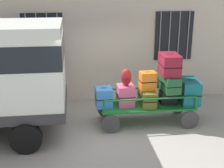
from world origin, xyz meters
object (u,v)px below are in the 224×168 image
object	(u,v)px
suitcase_midright_top	(170,64)
suitcase_right_bottom	(189,91)
luggage_cart	(147,108)
suitcase_left_bottom	(104,97)
suitcase_midleft_bottom	(126,95)
backpack	(126,77)
suitcase_center_middle	(148,81)
suitcase_midright_bottom	(168,97)
suitcase_midright_middle	(169,83)
suitcase_center_bottom	(147,97)

from	to	relation	value
suitcase_midright_top	suitcase_right_bottom	distance (m)	0.94
luggage_cart	suitcase_left_bottom	distance (m)	1.19
suitcase_midleft_bottom	backpack	world-z (taller)	backpack
suitcase_center_middle	suitcase_midright_bottom	size ratio (longest dim) A/B	1.07
suitcase_right_bottom	backpack	bearing A→B (deg)	-178.26
suitcase_midright_bottom	suitcase_midright_middle	size ratio (longest dim) A/B	0.56
suitcase_midleft_bottom	suitcase_midright_middle	xyz separation A→B (m)	(1.14, -0.04, 0.30)
suitcase_center_bottom	backpack	distance (m)	0.80
luggage_cart	suitcase_center_bottom	bearing A→B (deg)	90.00
suitcase_midright_bottom	backpack	world-z (taller)	backpack
suitcase_midright_top	suitcase_right_bottom	bearing A→B (deg)	-1.31
suitcase_midleft_bottom	suitcase_midright_top	world-z (taller)	suitcase_midright_top
luggage_cart	suitcase_right_bottom	bearing A→B (deg)	1.17
suitcase_midright_middle	suitcase_right_bottom	xyz separation A→B (m)	(0.57, 0.05, -0.27)
luggage_cart	suitcase_right_bottom	world-z (taller)	suitcase_right_bottom
suitcase_left_bottom	suitcase_midleft_bottom	xyz separation A→B (m)	(0.57, -0.01, 0.03)
suitcase_midright_top	backpack	world-z (taller)	suitcase_midright_top
suitcase_center_middle	suitcase_center_bottom	bearing A→B (deg)	-90.00
luggage_cart	suitcase_center_bottom	distance (m)	0.31
luggage_cart	suitcase_center_bottom	world-z (taller)	suitcase_center_bottom
suitcase_midleft_bottom	backpack	size ratio (longest dim) A/B	1.25
suitcase_right_bottom	backpack	size ratio (longest dim) A/B	1.90
suitcase_midright_middle	suitcase_midright_top	bearing A→B (deg)	90.00
suitcase_left_bottom	suitcase_center_bottom	size ratio (longest dim) A/B	0.62
backpack	suitcase_midright_middle	bearing A→B (deg)	0.09
suitcase_center_bottom	suitcase_center_middle	bearing A→B (deg)	90.00
suitcase_left_bottom	suitcase_midright_top	distance (m)	1.89
suitcase_left_bottom	suitcase_midright_top	xyz separation A→B (m)	(1.71, 0.01, 0.81)
suitcase_midright_top	suitcase_midright_middle	bearing A→B (deg)	-90.00
suitcase_center_bottom	suitcase_center_middle	distance (m)	0.44
luggage_cart	suitcase_midright_middle	bearing A→B (deg)	-2.70
luggage_cart	backpack	world-z (taller)	backpack
suitcase_center_bottom	suitcase_right_bottom	xyz separation A→B (m)	(1.14, 0.02, 0.11)
suitcase_midleft_bottom	suitcase_center_middle	world-z (taller)	suitcase_center_middle
suitcase_midright_bottom	backpack	distance (m)	1.28
suitcase_midright_middle	luggage_cart	bearing A→B (deg)	177.30
luggage_cart	suitcase_midleft_bottom	xyz separation A→B (m)	(-0.57, 0.01, 0.38)
suitcase_left_bottom	suitcase_midright_bottom	world-z (taller)	suitcase_left_bottom
suitcase_midright_bottom	suitcase_midright_middle	xyz separation A→B (m)	(0.00, -0.04, 0.39)
luggage_cart	suitcase_center_middle	distance (m)	0.76
suitcase_midright_bottom	backpack	bearing A→B (deg)	-177.86
luggage_cart	suitcase_midright_top	size ratio (longest dim) A/B	3.33
luggage_cart	suitcase_midleft_bottom	distance (m)	0.69
suitcase_left_bottom	suitcase_midright_bottom	bearing A→B (deg)	-0.46
luggage_cart	suitcase_midright_middle	size ratio (longest dim) A/B	3.20
suitcase_midleft_bottom	suitcase_center_bottom	xyz separation A→B (m)	(0.57, -0.01, -0.07)
backpack	suitcase_right_bottom	bearing A→B (deg)	1.74
suitcase_midright_bottom	suitcase_midright_middle	bearing A→B (deg)	-90.00
suitcase_midright_top	luggage_cart	bearing A→B (deg)	-176.36
luggage_cart	suitcase_center_bottom	xyz separation A→B (m)	(-0.00, 0.00, 0.31)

